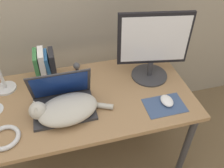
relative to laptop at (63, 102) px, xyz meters
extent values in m
cube|color=#93704C|center=(0.15, 0.05, -0.06)|extent=(1.27, 0.68, 0.03)
cylinder|color=#38383D|center=(0.74, -0.24, -0.41)|extent=(0.04, 0.04, 0.67)
cylinder|color=#38383D|center=(-0.43, 0.34, -0.41)|extent=(0.04, 0.04, 0.67)
cylinder|color=#38383D|center=(0.74, 0.34, -0.41)|extent=(0.04, 0.04, 0.67)
cube|color=#2D2D33|center=(0.00, -0.02, -0.04)|extent=(0.35, 0.24, 0.02)
cube|color=#28282D|center=(0.00, -0.04, -0.03)|extent=(0.28, 0.13, 0.00)
cube|color=#2D2D33|center=(0.00, 0.05, 0.08)|extent=(0.35, 0.10, 0.23)
cube|color=navy|center=(0.00, 0.05, 0.08)|extent=(0.31, 0.08, 0.20)
ellipsoid|color=#B2ADA3|center=(0.02, -0.07, 0.00)|extent=(0.37, 0.28, 0.10)
sphere|color=#B2ADA3|center=(-0.14, -0.06, 0.03)|extent=(0.10, 0.10, 0.10)
cone|color=#B2ADA3|center=(-0.15, -0.04, 0.06)|extent=(0.04, 0.04, 0.03)
cone|color=#B2ADA3|center=(-0.14, -0.09, 0.06)|extent=(0.04, 0.04, 0.03)
cylinder|color=#B2ADA3|center=(0.21, -0.06, -0.03)|extent=(0.14, 0.09, 0.03)
cylinder|color=#333338|center=(0.59, 0.15, -0.04)|extent=(0.24, 0.24, 0.01)
cylinder|color=#333338|center=(0.59, 0.15, 0.02)|extent=(0.04, 0.04, 0.10)
cube|color=black|center=(0.59, 0.15, 0.24)|extent=(0.44, 0.10, 0.34)
cube|color=silver|center=(0.59, 0.13, 0.24)|extent=(0.40, 0.08, 0.30)
cube|color=#384C75|center=(0.57, -0.14, -0.05)|extent=(0.23, 0.16, 0.00)
ellipsoid|color=silver|center=(0.59, -0.12, -0.03)|extent=(0.07, 0.10, 0.03)
cube|color=#387A42|center=(-0.13, 0.30, 0.05)|extent=(0.03, 0.15, 0.20)
cube|color=white|center=(-0.09, 0.30, 0.06)|extent=(0.04, 0.14, 0.21)
cube|color=#285B93|center=(-0.06, 0.30, 0.05)|extent=(0.03, 0.14, 0.19)
cube|color=#232328|center=(-0.03, 0.30, 0.05)|extent=(0.03, 0.13, 0.20)
cylinder|color=silver|center=(-0.34, 0.25, -0.04)|extent=(0.13, 0.13, 0.01)
torus|color=silver|center=(-0.32, -0.15, -0.03)|extent=(0.16, 0.16, 0.02)
cylinder|color=#232328|center=(0.12, 0.32, -0.03)|extent=(0.02, 0.02, 0.02)
sphere|color=#4C4C51|center=(0.12, 0.32, 0.00)|extent=(0.05, 0.05, 0.05)
camera|label=1|loc=(0.03, -0.99, 0.97)|focal=38.00mm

